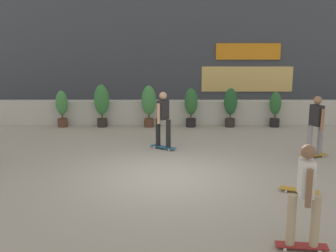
# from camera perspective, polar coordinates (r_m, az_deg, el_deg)

# --- Properties ---
(ground_plane) EXTENTS (48.00, 48.00, 0.00)m
(ground_plane) POSITION_cam_1_polar(r_m,az_deg,el_deg) (10.02, -0.01, -6.85)
(ground_plane) COLOR #A8A093
(planter_wall) EXTENTS (18.00, 0.40, 0.90)m
(planter_wall) POSITION_cam_1_polar(r_m,az_deg,el_deg) (15.73, 0.02, 1.86)
(planter_wall) COLOR beige
(planter_wall) RESTS_ON ground
(building_backdrop) EXTENTS (20.00, 2.08, 6.50)m
(building_backdrop) POSITION_cam_1_polar(r_m,az_deg,el_deg) (19.47, 0.05, 12.12)
(building_backdrop) COLOR #424751
(building_backdrop) RESTS_ON ground
(potted_plant_0) EXTENTS (0.43, 0.43, 1.33)m
(potted_plant_0) POSITION_cam_1_polar(r_m,az_deg,el_deg) (15.72, -14.17, 2.58)
(potted_plant_0) COLOR brown
(potted_plant_0) RESTS_ON ground
(potted_plant_1) EXTENTS (0.54, 0.54, 1.55)m
(potted_plant_1) POSITION_cam_1_polar(r_m,az_deg,el_deg) (15.40, -8.94, 3.22)
(potted_plant_1) COLOR #2D2823
(potted_plant_1) RESTS_ON ground
(potted_plant_2) EXTENTS (0.52, 0.52, 1.52)m
(potted_plant_2) POSITION_cam_1_polar(r_m,az_deg,el_deg) (15.23, -2.55, 3.17)
(potted_plant_2) COLOR brown
(potted_plant_2) RESTS_ON ground
(potted_plant_3) EXTENTS (0.47, 0.47, 1.41)m
(potted_plant_3) POSITION_cam_1_polar(r_m,az_deg,el_deg) (15.25, 3.22, 2.88)
(potted_plant_3) COLOR black
(potted_plant_3) RESTS_ON ground
(potted_plant_4) EXTENTS (0.47, 0.47, 1.42)m
(potted_plant_4) POSITION_cam_1_polar(r_m,az_deg,el_deg) (15.39, 8.56, 2.87)
(potted_plant_4) COLOR #2D2823
(potted_plant_4) RESTS_ON ground
(potted_plant_5) EXTENTS (0.41, 0.41, 1.29)m
(potted_plant_5) POSITION_cam_1_polar(r_m,az_deg,el_deg) (15.73, 14.44, 2.44)
(potted_plant_5) COLOR black
(potted_plant_5) RESTS_ON ground
(skater_mid_plaza) EXTENTS (0.78, 0.60, 1.70)m
(skater_mid_plaza) POSITION_cam_1_polar(r_m,az_deg,el_deg) (12.16, -0.60, 1.14)
(skater_mid_plaza) COLOR #266699
(skater_mid_plaza) RESTS_ON ground
(skater_by_wall_right) EXTENTS (0.82, 0.53, 1.70)m
(skater_by_wall_right) POSITION_cam_1_polar(r_m,az_deg,el_deg) (11.99, 19.54, 0.27)
(skater_by_wall_right) COLOR #BF8C26
(skater_by_wall_right) RESTS_ON ground
(skater_far_left) EXTENTS (0.82, 0.56, 1.70)m
(skater_far_left) POSITION_cam_1_polar(r_m,az_deg,el_deg) (6.76, 18.23, -8.61)
(skater_far_left) COLOR maroon
(skater_far_left) RESTS_ON ground
(skateboard_near_camera) EXTENTS (0.81, 0.51, 0.08)m
(skateboard_near_camera) POSITION_cam_1_polar(r_m,az_deg,el_deg) (9.42, 17.47, -8.32)
(skateboard_near_camera) COLOR #BF8C26
(skateboard_near_camera) RESTS_ON ground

